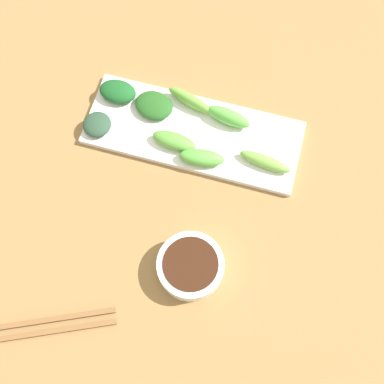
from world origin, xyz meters
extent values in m
cube|color=olive|center=(0.00, 0.00, 0.01)|extent=(2.10, 2.10, 0.02)
cylinder|color=white|center=(-0.15, -0.03, 0.04)|extent=(0.11, 0.11, 0.04)
cylinder|color=#36190B|center=(-0.15, -0.03, 0.04)|extent=(0.09, 0.09, 0.02)
cube|color=white|center=(0.08, 0.03, 0.03)|extent=(0.14, 0.38, 0.01)
ellipsoid|color=#5DA63E|center=(0.05, 0.05, 0.04)|extent=(0.04, 0.08, 0.02)
ellipsoid|color=#2B4934|center=(0.04, 0.19, 0.04)|extent=(0.06, 0.06, 0.02)
ellipsoid|color=#245B1F|center=(0.11, 0.11, 0.04)|extent=(0.07, 0.08, 0.02)
ellipsoid|color=#74AF45|center=(0.05, -0.10, 0.04)|extent=(0.03, 0.09, 0.02)
ellipsoid|color=#5CB543|center=(0.03, 0.00, 0.04)|extent=(0.04, 0.08, 0.02)
ellipsoid|color=#6EB141|center=(0.13, 0.05, 0.05)|extent=(0.05, 0.09, 0.03)
ellipsoid|color=#5FBB46|center=(0.12, -0.02, 0.05)|extent=(0.04, 0.08, 0.03)
ellipsoid|color=#1A5723|center=(0.12, 0.18, 0.04)|extent=(0.05, 0.07, 0.02)
cube|color=brown|center=(-0.31, 0.16, 0.02)|extent=(0.10, 0.21, 0.01)
cube|color=brown|center=(-0.29, 0.17, 0.02)|extent=(0.10, 0.21, 0.01)
camera|label=1|loc=(-0.30, -0.07, 0.79)|focal=45.50mm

